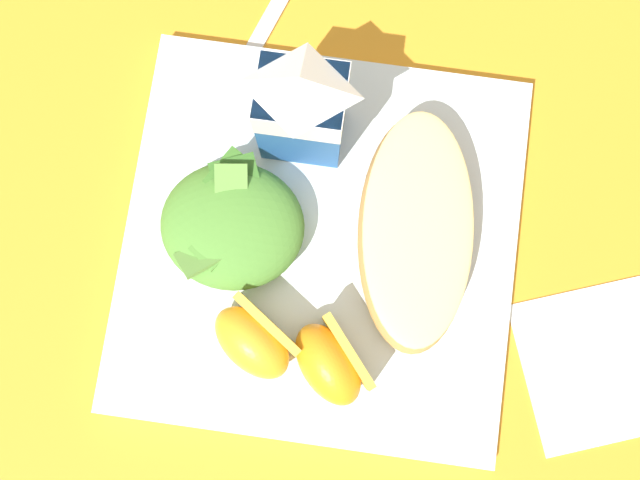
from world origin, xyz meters
name	(u,v)px	position (x,y,z in m)	size (l,w,h in m)	color
ground	(320,245)	(0.00, 0.00, 0.00)	(3.00, 3.00, 0.00)	orange
white_plate	(320,244)	(0.00, 0.00, 0.01)	(0.28, 0.28, 0.02)	silver
cheesy_pizza_bread	(416,230)	(0.06, 0.01, 0.03)	(0.09, 0.18, 0.04)	#B77F42
green_salad_pile	(233,223)	(-0.06, 0.00, 0.04)	(0.10, 0.10, 0.05)	#4C8433
milk_carton	(302,107)	(-0.02, 0.08, 0.08)	(0.06, 0.05, 0.11)	#23569E
orange_wedge_front	(254,340)	(-0.03, -0.08, 0.04)	(0.07, 0.06, 0.04)	orange
orange_wedge_middle	(330,363)	(0.02, -0.08, 0.04)	(0.07, 0.07, 0.04)	orange
paper_napkin	(600,364)	(0.21, -0.06, 0.00)	(0.11, 0.11, 0.00)	white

